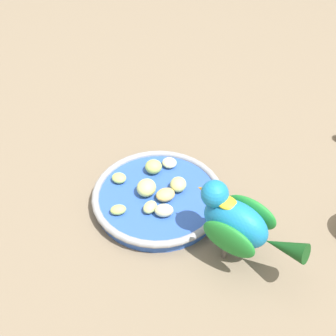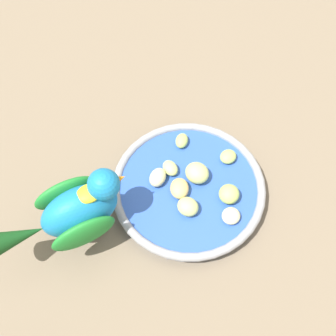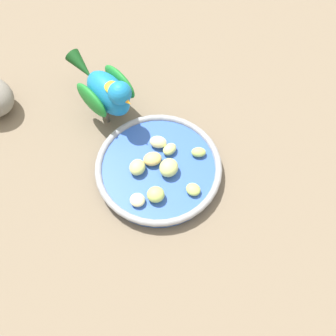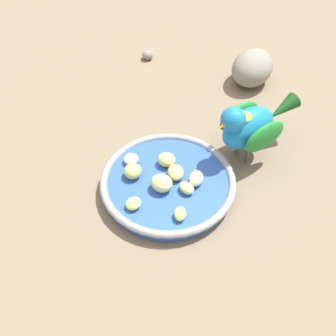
{
  "view_description": "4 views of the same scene",
  "coord_description": "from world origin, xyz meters",
  "px_view_note": "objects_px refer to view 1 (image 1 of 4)",
  "views": [
    {
      "loc": [
        -0.36,
        0.4,
        0.58
      ],
      "look_at": [
        -0.03,
        -0.06,
        0.06
      ],
      "focal_mm": 50.48,
      "sensor_mm": 36.0,
      "label": 1
    },
    {
      "loc": [
        -0.18,
        -0.26,
        0.57
      ],
      "look_at": [
        -0.05,
        -0.01,
        0.07
      ],
      "focal_mm": 46.21,
      "sensor_mm": 36.0,
      "label": 2
    },
    {
      "loc": [
        0.28,
        -0.28,
        0.72
      ],
      "look_at": [
        -0.0,
        -0.03,
        0.04
      ],
      "focal_mm": 50.12,
      "sensor_mm": 36.0,
      "label": 3
    },
    {
      "loc": [
        0.22,
        0.32,
        0.51
      ],
      "look_at": [
        -0.02,
        -0.02,
        0.06
      ],
      "focal_mm": 43.5,
      "sensor_mm": 36.0,
      "label": 4
    }
  ],
  "objects_px": {
    "apple_piece_3": "(153,167)",
    "apple_piece_7": "(165,195)",
    "apple_piece_1": "(146,188)",
    "parrot": "(238,222)",
    "feeding_bowl": "(158,197)",
    "apple_piece_2": "(164,210)",
    "apple_piece_0": "(169,163)",
    "apple_piece_6": "(119,178)",
    "apple_piece_8": "(150,207)",
    "apple_piece_5": "(116,208)",
    "apple_piece_4": "(178,184)"
  },
  "relations": [
    {
      "from": "apple_piece_3",
      "to": "apple_piece_7",
      "type": "bearing_deg",
      "value": 143.84
    },
    {
      "from": "apple_piece_1",
      "to": "parrot",
      "type": "relative_size",
      "value": 0.2
    },
    {
      "from": "feeding_bowl",
      "to": "apple_piece_1",
      "type": "height_order",
      "value": "apple_piece_1"
    },
    {
      "from": "feeding_bowl",
      "to": "apple_piece_2",
      "type": "height_order",
      "value": "apple_piece_2"
    },
    {
      "from": "apple_piece_0",
      "to": "apple_piece_6",
      "type": "xyz_separation_m",
      "value": [
        0.05,
        0.08,
        0.0
      ]
    },
    {
      "from": "apple_piece_0",
      "to": "apple_piece_3",
      "type": "height_order",
      "value": "apple_piece_3"
    },
    {
      "from": "apple_piece_0",
      "to": "apple_piece_8",
      "type": "bearing_deg",
      "value": 110.17
    },
    {
      "from": "apple_piece_8",
      "to": "apple_piece_6",
      "type": "bearing_deg",
      "value": -14.98
    },
    {
      "from": "parrot",
      "to": "apple_piece_6",
      "type": "bearing_deg",
      "value": -0.29
    },
    {
      "from": "apple_piece_0",
      "to": "apple_piece_7",
      "type": "height_order",
      "value": "apple_piece_7"
    },
    {
      "from": "apple_piece_1",
      "to": "apple_piece_8",
      "type": "height_order",
      "value": "apple_piece_1"
    },
    {
      "from": "apple_piece_5",
      "to": "apple_piece_7",
      "type": "height_order",
      "value": "apple_piece_7"
    },
    {
      "from": "apple_piece_7",
      "to": "parrot",
      "type": "distance_m",
      "value": 0.15
    },
    {
      "from": "apple_piece_5",
      "to": "apple_piece_6",
      "type": "xyz_separation_m",
      "value": [
        0.04,
        -0.06,
        -0.0
      ]
    },
    {
      "from": "feeding_bowl",
      "to": "parrot",
      "type": "bearing_deg",
      "value": 174.32
    },
    {
      "from": "apple_piece_6",
      "to": "apple_piece_1",
      "type": "bearing_deg",
      "value": -175.01
    },
    {
      "from": "apple_piece_1",
      "to": "parrot",
      "type": "xyz_separation_m",
      "value": [
        -0.17,
        0.01,
        0.04
      ]
    },
    {
      "from": "feeding_bowl",
      "to": "parrot",
      "type": "relative_size",
      "value": 1.24
    },
    {
      "from": "apple_piece_4",
      "to": "apple_piece_2",
      "type": "bearing_deg",
      "value": 104.3
    },
    {
      "from": "apple_piece_1",
      "to": "feeding_bowl",
      "type": "bearing_deg",
      "value": -155.94
    },
    {
      "from": "apple_piece_5",
      "to": "apple_piece_8",
      "type": "xyz_separation_m",
      "value": [
        -0.04,
        -0.03,
        0.0
      ]
    },
    {
      "from": "apple_piece_3",
      "to": "apple_piece_5",
      "type": "height_order",
      "value": "apple_piece_3"
    },
    {
      "from": "apple_piece_0",
      "to": "apple_piece_5",
      "type": "bearing_deg",
      "value": 88.4
    },
    {
      "from": "apple_piece_2",
      "to": "apple_piece_8",
      "type": "bearing_deg",
      "value": 16.6
    },
    {
      "from": "apple_piece_8",
      "to": "parrot",
      "type": "xyz_separation_m",
      "value": [
        -0.14,
        -0.02,
        0.04
      ]
    },
    {
      "from": "apple_piece_0",
      "to": "apple_piece_1",
      "type": "bearing_deg",
      "value": 97.22
    },
    {
      "from": "apple_piece_6",
      "to": "apple_piece_8",
      "type": "bearing_deg",
      "value": 165.02
    },
    {
      "from": "apple_piece_1",
      "to": "apple_piece_8",
      "type": "xyz_separation_m",
      "value": [
        -0.03,
        0.03,
        -0.0
      ]
    },
    {
      "from": "apple_piece_4",
      "to": "parrot",
      "type": "xyz_separation_m",
      "value": [
        -0.14,
        0.05,
        0.04
      ]
    },
    {
      "from": "feeding_bowl",
      "to": "apple_piece_6",
      "type": "bearing_deg",
      "value": 9.89
    },
    {
      "from": "apple_piece_0",
      "to": "apple_piece_8",
      "type": "xyz_separation_m",
      "value": [
        -0.04,
        0.1,
        0.0
      ]
    },
    {
      "from": "apple_piece_1",
      "to": "apple_piece_2",
      "type": "distance_m",
      "value": 0.06
    },
    {
      "from": "apple_piece_1",
      "to": "apple_piece_5",
      "type": "distance_m",
      "value": 0.06
    },
    {
      "from": "apple_piece_1",
      "to": "apple_piece_8",
      "type": "relative_size",
      "value": 1.32
    },
    {
      "from": "feeding_bowl",
      "to": "apple_piece_3",
      "type": "relative_size",
      "value": 7.45
    },
    {
      "from": "apple_piece_7",
      "to": "apple_piece_3",
      "type": "bearing_deg",
      "value": -36.16
    },
    {
      "from": "apple_piece_2",
      "to": "apple_piece_6",
      "type": "distance_m",
      "value": 0.11
    },
    {
      "from": "apple_piece_4",
      "to": "apple_piece_5",
      "type": "relative_size",
      "value": 1.18
    },
    {
      "from": "apple_piece_0",
      "to": "apple_piece_2",
      "type": "bearing_deg",
      "value": 122.36
    },
    {
      "from": "apple_piece_3",
      "to": "apple_piece_8",
      "type": "xyz_separation_m",
      "value": [
        -0.05,
        0.08,
        -0.0
      ]
    },
    {
      "from": "apple_piece_1",
      "to": "apple_piece_6",
      "type": "height_order",
      "value": "apple_piece_1"
    },
    {
      "from": "apple_piece_0",
      "to": "apple_piece_3",
      "type": "relative_size",
      "value": 0.87
    },
    {
      "from": "apple_piece_0",
      "to": "apple_piece_2",
      "type": "xyz_separation_m",
      "value": [
        -0.06,
        0.1,
        0.0
      ]
    },
    {
      "from": "apple_piece_2",
      "to": "parrot",
      "type": "xyz_separation_m",
      "value": [
        -0.12,
        -0.01,
        0.04
      ]
    },
    {
      "from": "apple_piece_8",
      "to": "apple_piece_1",
      "type": "bearing_deg",
      "value": -43.79
    },
    {
      "from": "apple_piece_0",
      "to": "apple_piece_4",
      "type": "bearing_deg",
      "value": 140.72
    },
    {
      "from": "apple_piece_6",
      "to": "apple_piece_2",
      "type": "bearing_deg",
      "value": 171.77
    },
    {
      "from": "feeding_bowl",
      "to": "apple_piece_7",
      "type": "xyz_separation_m",
      "value": [
        -0.02,
        -0.0,
        0.02
      ]
    },
    {
      "from": "apple_piece_4",
      "to": "apple_piece_6",
      "type": "xyz_separation_m",
      "value": [
        0.09,
        0.04,
        -0.0
      ]
    },
    {
      "from": "apple_piece_6",
      "to": "apple_piece_3",
      "type": "bearing_deg",
      "value": -121.31
    }
  ]
}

